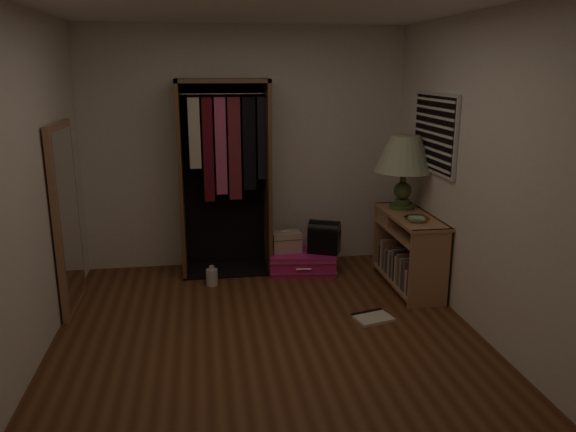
{
  "coord_description": "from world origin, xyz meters",
  "views": [
    {
      "loc": [
        -0.49,
        -4.11,
        2.15
      ],
      "look_at": [
        0.3,
        0.95,
        0.8
      ],
      "focal_mm": 35.0,
      "sensor_mm": 36.0,
      "label": 1
    }
  ],
  "objects_px": {
    "console_bookshelf": "(407,248)",
    "white_jug": "(212,277)",
    "open_wardrobe": "(225,161)",
    "black_bag": "(324,236)",
    "floor_mirror": "(67,218)",
    "pink_suitcase": "(302,261)",
    "train_case": "(286,241)",
    "table_lamp": "(404,156)"
  },
  "relations": [
    {
      "from": "table_lamp",
      "to": "white_jug",
      "type": "xyz_separation_m",
      "value": [
        -1.97,
        0.06,
        -1.21
      ]
    },
    {
      "from": "open_wardrobe",
      "to": "black_bag",
      "type": "bearing_deg",
      "value": -12.26
    },
    {
      "from": "open_wardrobe",
      "to": "floor_mirror",
      "type": "bearing_deg",
      "value": -152.24
    },
    {
      "from": "floor_mirror",
      "to": "pink_suitcase",
      "type": "distance_m",
      "value": 2.46
    },
    {
      "from": "floor_mirror",
      "to": "table_lamp",
      "type": "xyz_separation_m",
      "value": [
        3.24,
        0.27,
        0.45
      ]
    },
    {
      "from": "open_wardrobe",
      "to": "table_lamp",
      "type": "xyz_separation_m",
      "value": [
        1.78,
        -0.5,
        0.09
      ]
    },
    {
      "from": "pink_suitcase",
      "to": "white_jug",
      "type": "relative_size",
      "value": 3.74
    },
    {
      "from": "train_case",
      "to": "table_lamp",
      "type": "distance_m",
      "value": 1.55
    },
    {
      "from": "pink_suitcase",
      "to": "console_bookshelf",
      "type": "bearing_deg",
      "value": -22.61
    },
    {
      "from": "console_bookshelf",
      "to": "table_lamp",
      "type": "distance_m",
      "value": 0.93
    },
    {
      "from": "open_wardrobe",
      "to": "black_bag",
      "type": "distance_m",
      "value": 1.32
    },
    {
      "from": "console_bookshelf",
      "to": "white_jug",
      "type": "distance_m",
      "value": 2.01
    },
    {
      "from": "black_bag",
      "to": "white_jug",
      "type": "height_order",
      "value": "black_bag"
    },
    {
      "from": "open_wardrobe",
      "to": "table_lamp",
      "type": "relative_size",
      "value": 2.73
    },
    {
      "from": "open_wardrobe",
      "to": "white_jug",
      "type": "distance_m",
      "value": 1.21
    },
    {
      "from": "table_lamp",
      "to": "white_jug",
      "type": "height_order",
      "value": "table_lamp"
    },
    {
      "from": "open_wardrobe",
      "to": "train_case",
      "type": "height_order",
      "value": "open_wardrobe"
    },
    {
      "from": "open_wardrobe",
      "to": "train_case",
      "type": "bearing_deg",
      "value": -10.77
    },
    {
      "from": "pink_suitcase",
      "to": "black_bag",
      "type": "height_order",
      "value": "black_bag"
    },
    {
      "from": "open_wardrobe",
      "to": "pink_suitcase",
      "type": "xyz_separation_m",
      "value": [
        0.8,
        -0.17,
        -1.09
      ]
    },
    {
      "from": "train_case",
      "to": "black_bag",
      "type": "xyz_separation_m",
      "value": [
        0.4,
        -0.1,
        0.07
      ]
    },
    {
      "from": "floor_mirror",
      "to": "black_bag",
      "type": "height_order",
      "value": "floor_mirror"
    },
    {
      "from": "table_lamp",
      "to": "open_wardrobe",
      "type": "bearing_deg",
      "value": 164.19
    },
    {
      "from": "train_case",
      "to": "console_bookshelf",
      "type": "bearing_deg",
      "value": -31.98
    },
    {
      "from": "open_wardrobe",
      "to": "pink_suitcase",
      "type": "distance_m",
      "value": 1.36
    },
    {
      "from": "console_bookshelf",
      "to": "train_case",
      "type": "xyz_separation_m",
      "value": [
        -1.15,
        0.61,
        -0.06
      ]
    },
    {
      "from": "pink_suitcase",
      "to": "train_case",
      "type": "bearing_deg",
      "value": 170.45
    },
    {
      "from": "pink_suitcase",
      "to": "floor_mirror",
      "type": "bearing_deg",
      "value": -157.81
    },
    {
      "from": "open_wardrobe",
      "to": "table_lamp",
      "type": "distance_m",
      "value": 1.85
    },
    {
      "from": "open_wardrobe",
      "to": "black_bag",
      "type": "relative_size",
      "value": 5.32
    },
    {
      "from": "white_jug",
      "to": "open_wardrobe",
      "type": "bearing_deg",
      "value": 66.68
    },
    {
      "from": "floor_mirror",
      "to": "black_bag",
      "type": "distance_m",
      "value": 2.59
    },
    {
      "from": "open_wardrobe",
      "to": "black_bag",
      "type": "xyz_separation_m",
      "value": [
        1.03,
        -0.22,
        -0.8
      ]
    },
    {
      "from": "train_case",
      "to": "black_bag",
      "type": "relative_size",
      "value": 0.86
    },
    {
      "from": "train_case",
      "to": "black_bag",
      "type": "distance_m",
      "value": 0.42
    },
    {
      "from": "train_case",
      "to": "black_bag",
      "type": "bearing_deg",
      "value": -18.35
    },
    {
      "from": "console_bookshelf",
      "to": "black_bag",
      "type": "height_order",
      "value": "console_bookshelf"
    },
    {
      "from": "floor_mirror",
      "to": "black_bag",
      "type": "relative_size",
      "value": 4.41
    },
    {
      "from": "console_bookshelf",
      "to": "white_jug",
      "type": "relative_size",
      "value": 5.38
    },
    {
      "from": "console_bookshelf",
      "to": "pink_suitcase",
      "type": "relative_size",
      "value": 1.44
    },
    {
      "from": "pink_suitcase",
      "to": "table_lamp",
      "type": "xyz_separation_m",
      "value": [
        0.98,
        -0.33,
        1.19
      ]
    },
    {
      "from": "floor_mirror",
      "to": "table_lamp",
      "type": "bearing_deg",
      "value": 4.72
    }
  ]
}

